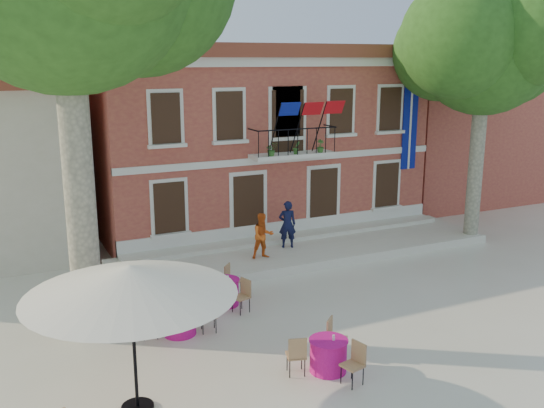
{
  "coord_description": "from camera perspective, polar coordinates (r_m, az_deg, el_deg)",
  "views": [
    {
      "loc": [
        -8.16,
        -14.08,
        6.94
      ],
      "look_at": [
        0.19,
        3.5,
        2.28
      ],
      "focal_mm": 40.0,
      "sensor_mm": 36.0,
      "label": 1
    }
  ],
  "objects": [
    {
      "name": "patio_umbrella",
      "position": [
        12.09,
        -13.19,
        -7.03
      ],
      "size": [
        4.16,
        4.16,
        3.09
      ],
      "color": "black",
      "rests_on": "ground"
    },
    {
      "name": "cafe_table_1",
      "position": [
        14.21,
        5.32,
        -13.86
      ],
      "size": [
        1.82,
        1.8,
        0.95
      ],
      "color": "#D41388",
      "rests_on": "ground"
    },
    {
      "name": "ground",
      "position": [
        17.69,
        4.38,
        -9.66
      ],
      "size": [
        90.0,
        90.0,
        0.0
      ],
      "primitive_type": "plane",
      "color": "beige",
      "rests_on": "ground"
    },
    {
      "name": "plane_tree_east",
      "position": [
        24.1,
        19.43,
        13.75
      ],
      "size": [
        5.07,
        5.07,
        9.96
      ],
      "color": "#A59E84",
      "rests_on": "ground"
    },
    {
      "name": "cafe_table_3",
      "position": [
        17.72,
        -4.52,
        -8.13
      ],
      "size": [
        1.79,
        1.83,
        0.95
      ],
      "color": "#D41388",
      "rests_on": "ground"
    },
    {
      "name": "cafe_table_0",
      "position": [
        16.05,
        -8.7,
        -10.65
      ],
      "size": [
        1.97,
        0.9,
        0.95
      ],
      "color": "#D41388",
      "rests_on": "ground"
    },
    {
      "name": "pedestrian_navy",
      "position": [
        21.78,
        1.45,
        -1.92
      ],
      "size": [
        0.72,
        0.59,
        1.72
      ],
      "primitive_type": "imported",
      "rotation": [
        0.0,
        0.0,
        2.82
      ],
      "color": "#0F1333",
      "rests_on": "terrace"
    },
    {
      "name": "neighbor_east",
      "position": [
        33.67,
        16.07,
        6.61
      ],
      "size": [
        9.4,
        9.4,
        6.4
      ],
      "color": "#B85E42",
      "rests_on": "ground"
    },
    {
      "name": "main_building",
      "position": [
        26.31,
        -2.51,
        6.57
      ],
      "size": [
        13.5,
        9.59,
        7.5
      ],
      "color": "#B85E42",
      "rests_on": "ground"
    },
    {
      "name": "terrace",
      "position": [
        22.15,
        3.24,
        -4.39
      ],
      "size": [
        14.0,
        3.4,
        0.3
      ],
      "primitive_type": "cube",
      "color": "silver",
      "rests_on": "ground"
    },
    {
      "name": "pedestrian_orange",
      "position": [
        20.61,
        -0.86,
        -3.01
      ],
      "size": [
        0.81,
        0.66,
        1.58
      ],
      "primitive_type": "imported",
      "rotation": [
        0.0,
        0.0,
        -0.08
      ],
      "color": "orange",
      "rests_on": "terrace"
    }
  ]
}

